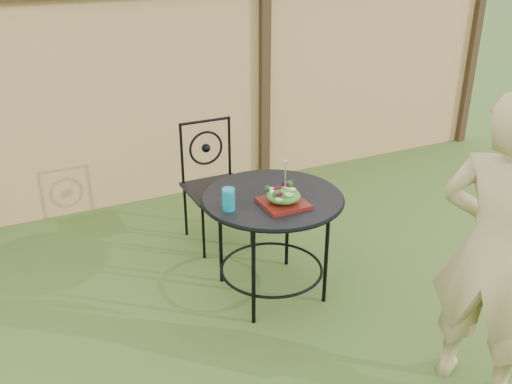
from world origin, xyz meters
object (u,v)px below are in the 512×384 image
patio_table (272,215)px  diner (496,253)px  patio_chair (214,180)px  salad_plate (283,203)px

patio_table → diner: (0.58, -1.26, 0.24)m
diner → patio_table: bearing=0.1°
patio_chair → diner: size_ratio=0.57×
diner → salad_plate: 1.26m
patio_chair → patio_table: bearing=-86.2°
patio_table → salad_plate: size_ratio=3.42×
patio_table → diner: 1.41m
patio_table → patio_chair: 0.88m
diner → salad_plate: bearing=2.9°
patio_table → patio_chair: (-0.06, 0.87, -0.08)m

